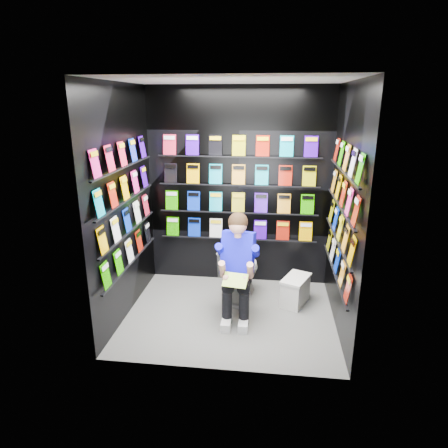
# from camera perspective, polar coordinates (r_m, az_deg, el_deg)

# --- Properties ---
(floor) EXTENTS (2.40, 2.40, 0.00)m
(floor) POSITION_cam_1_polar(r_m,az_deg,el_deg) (4.81, 0.85, -12.83)
(floor) COLOR #575855
(floor) RESTS_ON ground
(ceiling) EXTENTS (2.40, 2.40, 0.00)m
(ceiling) POSITION_cam_1_polar(r_m,az_deg,el_deg) (4.16, 1.02, 19.89)
(ceiling) COLOR white
(ceiling) RESTS_ON floor
(wall_back) EXTENTS (2.40, 0.04, 2.60)m
(wall_back) POSITION_cam_1_polar(r_m,az_deg,el_deg) (5.27, 2.10, 5.11)
(wall_back) COLOR black
(wall_back) RESTS_ON floor
(wall_front) EXTENTS (2.40, 0.04, 2.60)m
(wall_front) POSITION_cam_1_polar(r_m,az_deg,el_deg) (3.35, -0.91, -2.08)
(wall_front) COLOR black
(wall_front) RESTS_ON floor
(wall_left) EXTENTS (0.04, 2.00, 2.60)m
(wall_left) POSITION_cam_1_polar(r_m,az_deg,el_deg) (4.58, -14.18, 2.72)
(wall_left) COLOR black
(wall_left) RESTS_ON floor
(wall_right) EXTENTS (0.04, 2.00, 2.60)m
(wall_right) POSITION_cam_1_polar(r_m,az_deg,el_deg) (4.35, 16.87, 1.71)
(wall_right) COLOR black
(wall_right) RESTS_ON floor
(comics_back) EXTENTS (2.10, 0.06, 1.37)m
(comics_back) POSITION_cam_1_polar(r_m,az_deg,el_deg) (5.24, 2.07, 5.10)
(comics_back) COLOR red
(comics_back) RESTS_ON wall_back
(comics_left) EXTENTS (0.06, 1.70, 1.37)m
(comics_left) POSITION_cam_1_polar(r_m,az_deg,el_deg) (4.57, -13.83, 2.78)
(comics_left) COLOR red
(comics_left) RESTS_ON wall_left
(comics_right) EXTENTS (0.06, 1.70, 1.37)m
(comics_right) POSITION_cam_1_polar(r_m,az_deg,el_deg) (4.34, 16.48, 1.79)
(comics_right) COLOR red
(comics_right) RESTS_ON wall_right
(toilet) EXTENTS (0.53, 0.80, 0.73)m
(toilet) POSITION_cam_1_polar(r_m,az_deg,el_deg) (5.03, 2.39, -6.68)
(toilet) COLOR white
(toilet) RESTS_ON floor
(longbox) EXTENTS (0.38, 0.48, 0.32)m
(longbox) POSITION_cam_1_polar(r_m,az_deg,el_deg) (5.05, 10.15, -9.48)
(longbox) COLOR silver
(longbox) RESTS_ON floor
(longbox_lid) EXTENTS (0.41, 0.51, 0.03)m
(longbox_lid) POSITION_cam_1_polar(r_m,az_deg,el_deg) (4.98, 10.26, -7.68)
(longbox_lid) COLOR silver
(longbox_lid) RESTS_ON longbox
(reader) EXTENTS (0.59, 0.79, 1.32)m
(reader) POSITION_cam_1_polar(r_m,az_deg,el_deg) (4.54, 2.05, -4.20)
(reader) COLOR #0C0AC9
(reader) RESTS_ON toilet
(held_comic) EXTENTS (0.28, 0.19, 0.11)m
(held_comic) POSITION_cam_1_polar(r_m,az_deg,el_deg) (4.28, 1.60, -8.03)
(held_comic) COLOR green
(held_comic) RESTS_ON reader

